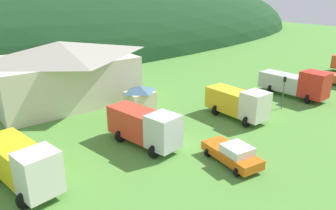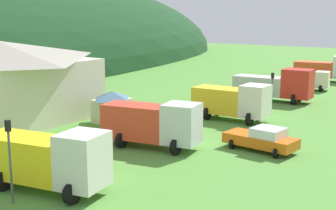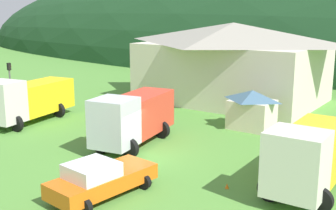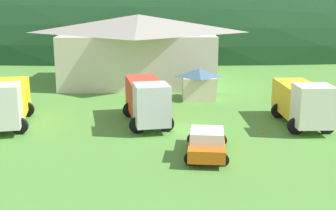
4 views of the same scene
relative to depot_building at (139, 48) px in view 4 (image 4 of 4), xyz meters
The scene contains 9 objects.
ground_plane 17.43m from the depot_building, 80.62° to the right, with size 200.00×200.00×0.00m, color #518C38.
forested_hill_backdrop 40.88m from the depot_building, 86.09° to the left, with size 179.36×60.00×36.97m, color #193D1E.
depot_building is the anchor object (origin of this frame).
play_shed_cream 9.82m from the depot_building, 54.92° to the right, with size 3.06×2.55×2.70m.
flatbed_truck_yellow 17.87m from the depot_building, 118.73° to the right, with size 3.87×7.50×3.36m.
tow_truck_silver 15.55m from the depot_building, 85.67° to the right, with size 3.73×7.12×3.26m.
heavy_rig_striped 20.10m from the depot_building, 53.26° to the right, with size 3.24×6.68×3.27m.
service_pickup_orange 22.58m from the depot_building, 77.83° to the right, with size 2.79×5.15×1.66m.
traffic_cone_near_pickup 20.35m from the depot_building, 63.68° to the right, with size 0.36×0.36×0.50m, color orange.
Camera 4 is at (-0.78, -29.17, 8.98)m, focal length 47.88 mm.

